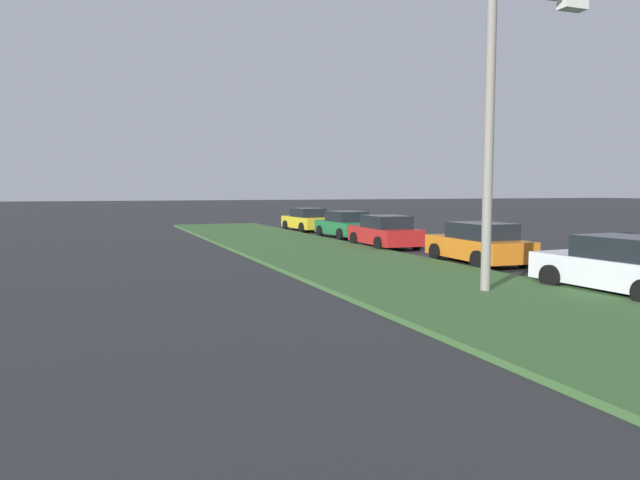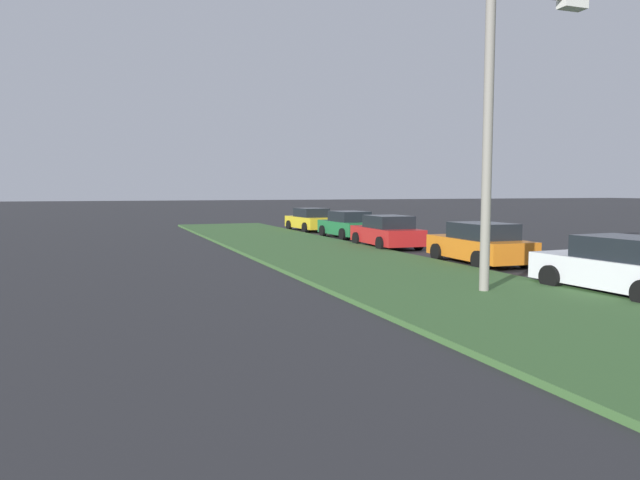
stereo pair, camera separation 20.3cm
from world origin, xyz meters
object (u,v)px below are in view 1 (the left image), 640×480
object	(u,v)px
parked_car_yellow	(307,220)
parked_car_green	(345,225)
streetlight	(502,117)
parked_car_white	(622,266)
parked_car_red	(385,232)
parked_car_orange	(479,244)

from	to	relation	value
parked_car_yellow	parked_car_green	bearing A→B (deg)	177.33
parked_car_green	streetlight	size ratio (longest dim) A/B	0.58
parked_car_white	parked_car_red	size ratio (longest dim) A/B	1.00
parked_car_green	parked_car_orange	bearing A→B (deg)	177.72
parked_car_orange	parked_car_yellow	bearing A→B (deg)	2.36
parked_car_orange	parked_car_green	distance (m)	11.95
parked_car_white	parked_car_yellow	xyz separation A→B (m)	(24.09, -0.59, 0.00)
parked_car_orange	parked_car_red	xyz separation A→B (m)	(6.37, 0.34, 0.00)
parked_car_orange	parked_car_red	size ratio (longest dim) A/B	1.00
parked_car_white	parked_car_red	distance (m)	12.68
parked_car_white	parked_car_red	bearing A→B (deg)	-3.65
parked_car_white	parked_car_green	world-z (taller)	same
parked_car_yellow	streetlight	xyz separation A→B (m)	(-22.85, 3.37, 3.67)
parked_car_red	parked_car_yellow	xyz separation A→B (m)	(11.40, -0.48, 0.00)
parked_car_white	streetlight	xyz separation A→B (m)	(1.24, 2.79, 3.67)
parked_car_red	parked_car_orange	bearing A→B (deg)	-174.50
parked_car_white	parked_car_green	xyz separation A→B (m)	(18.26, -0.65, 0.00)
parked_car_orange	parked_car_red	bearing A→B (deg)	5.85
parked_car_red	streetlight	world-z (taller)	streetlight
parked_car_yellow	streetlight	size ratio (longest dim) A/B	0.59
parked_car_red	parked_car_yellow	bearing A→B (deg)	0.06
parked_car_yellow	streetlight	world-z (taller)	streetlight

